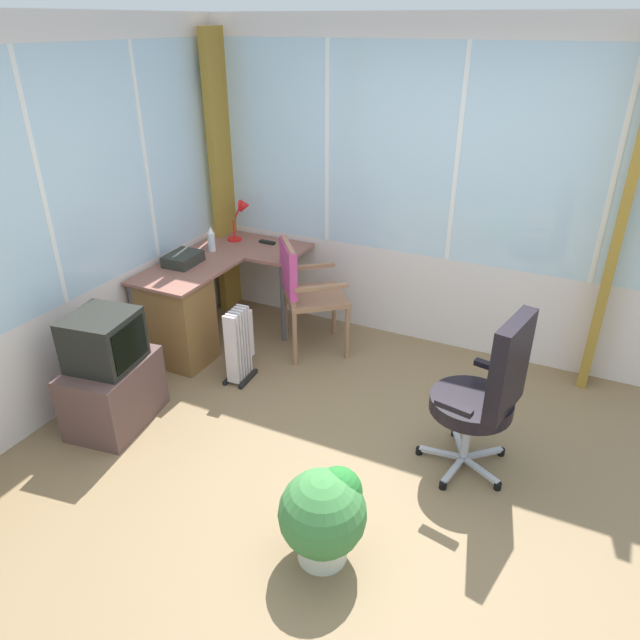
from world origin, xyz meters
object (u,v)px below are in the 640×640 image
tv_remote (267,242)px  spray_bottle (211,239)px  desk (183,312)px  space_heater (240,344)px  desk_lamp (242,213)px  paper_tray (183,259)px  potted_plant (324,513)px  tv_on_stand (111,376)px  office_chair (488,390)px  wooden_armchair (300,283)px

tv_remote → spray_bottle: 0.51m
desk → space_heater: desk is taller
desk_lamp → space_heater: desk_lamp is taller
spray_bottle → paper_tray: (-0.36, 0.03, -0.06)m
desk_lamp → spray_bottle: bearing=169.1°
spray_bottle → desk_lamp: bearing=-10.9°
desk → potted_plant: 2.36m
desk → tv_on_stand: 0.96m
tv_remote → potted_plant: 2.86m
tv_remote → office_chair: size_ratio=0.14×
space_heater → potted_plant: bearing=-133.9°
paper_tray → tv_on_stand: tv_on_stand is taller
tv_remote → space_heater: 1.16m
tv_remote → spray_bottle: spray_bottle is taller
desk_lamp → office_chair: bearing=-117.6°
office_chair → potted_plant: office_chair is taller
office_chair → tv_on_stand: office_chair is taller
spray_bottle → paper_tray: 0.36m
space_heater → wooden_armchair: bearing=-21.0°
desk_lamp → office_chair: size_ratio=0.34×
office_chair → tv_on_stand: 2.47m
tv_remote → paper_tray: paper_tray is taller
space_heater → paper_tray: bearing=67.6°
tv_remote → spray_bottle: size_ratio=0.69×
spray_bottle → paper_tray: bearing=174.5°
wooden_armchair → space_heater: wooden_armchair is taller
desk_lamp → paper_tray: 0.78m
paper_tray → wooden_armchair: size_ratio=0.31×
tv_remote → wooden_armchair: size_ratio=0.15×
desk_lamp → wooden_armchair: size_ratio=0.38×
spray_bottle → paper_tray: spray_bottle is taller
tv_remote → paper_tray: (-0.73, 0.37, 0.03)m
potted_plant → wooden_armchair: bearing=30.6°
paper_tray → wooden_armchair: bearing=-72.2°
desk → tv_on_stand: size_ratio=1.70×
potted_plant → tv_remote: bearing=35.9°
office_chair → space_heater: (0.26, 1.90, -0.30)m
tv_on_stand → spray_bottle: bearing=7.0°
spray_bottle → potted_plant: (-1.92, -1.99, -0.54)m
spray_bottle → office_chair: bearing=-109.5°
office_chair → space_heater: bearing=82.1°
tv_remote → spray_bottle: (-0.37, 0.34, 0.09)m
desk_lamp → space_heater: size_ratio=0.61×
wooden_armchair → potted_plant: size_ratio=1.83×
desk → spray_bottle: bearing=7.2°
spray_bottle → paper_tray: size_ratio=0.72×
space_heater → desk: bearing=81.3°
desk → potted_plant: desk is taller
potted_plant → spray_bottle: bearing=46.0°
desk → tv_remote: (0.92, -0.27, 0.34)m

